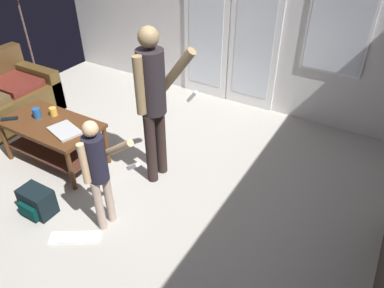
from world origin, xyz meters
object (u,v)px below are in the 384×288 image
(coffee_table, at_px, (53,133))
(laptop_closed, at_px, (65,131))
(cup_near_edge, at_px, (53,112))
(backpack, at_px, (37,202))
(person_child, at_px, (98,168))
(tv_remote_black, at_px, (9,119))
(person_adult, at_px, (153,96))
(cup_by_laptop, at_px, (37,113))
(loose_keyboard, at_px, (75,237))

(coffee_table, relative_size, laptop_closed, 3.15)
(cup_near_edge, bearing_deg, backpack, -55.72)
(person_child, bearing_deg, tv_remote_black, 169.98)
(person_child, height_order, cup_near_edge, person_child)
(coffee_table, distance_m, person_adult, 1.33)
(laptop_closed, bearing_deg, cup_by_laptop, -170.52)
(coffee_table, xyz_separation_m, person_adult, (1.13, 0.36, 0.60))
(coffee_table, relative_size, tv_remote_black, 6.40)
(cup_near_edge, height_order, cup_by_laptop, cup_by_laptop)
(loose_keyboard, distance_m, cup_by_laptop, 1.51)
(cup_near_edge, bearing_deg, person_child, -25.70)
(cup_near_edge, distance_m, tv_remote_black, 0.46)
(tv_remote_black, bearing_deg, cup_near_edge, -0.69)
(loose_keyboard, height_order, cup_near_edge, cup_near_edge)
(coffee_table, xyz_separation_m, backpack, (0.46, -0.68, -0.23))
(cup_near_edge, relative_size, tv_remote_black, 0.54)
(backpack, distance_m, tv_remote_black, 1.09)
(coffee_table, distance_m, loose_keyboard, 1.28)
(person_child, bearing_deg, laptop_closed, 154.69)
(loose_keyboard, xyz_separation_m, tv_remote_black, (-1.42, 0.56, 0.50))
(loose_keyboard, relative_size, tv_remote_black, 2.59)
(cup_near_edge, bearing_deg, person_adult, 10.44)
(backpack, distance_m, laptop_closed, 0.77)
(coffee_table, xyz_separation_m, tv_remote_black, (-0.43, -0.18, 0.15))
(person_adult, relative_size, laptop_closed, 4.67)
(person_child, distance_m, laptop_closed, 0.97)
(coffee_table, distance_m, tv_remote_black, 0.49)
(laptop_closed, height_order, tv_remote_black, laptop_closed)
(backpack, bearing_deg, laptop_closed, 107.35)
(coffee_table, xyz_separation_m, cup_by_laptop, (-0.20, 0.01, 0.19))
(coffee_table, xyz_separation_m, laptop_closed, (0.27, -0.04, 0.15))
(person_adult, distance_m, laptop_closed, 1.05)
(person_adult, xyz_separation_m, cup_by_laptop, (-1.33, -0.35, -0.41))
(cup_by_laptop, bearing_deg, cup_near_edge, 48.28)
(tv_remote_black, bearing_deg, laptop_closed, -32.37)
(person_adult, distance_m, cup_near_edge, 1.31)
(laptop_closed, distance_m, cup_by_laptop, 0.47)
(backpack, bearing_deg, loose_keyboard, -6.86)
(person_adult, distance_m, loose_keyboard, 1.46)
(coffee_table, height_order, cup_by_laptop, cup_by_laptop)
(backpack, xyz_separation_m, loose_keyboard, (0.52, -0.06, -0.12))
(loose_keyboard, relative_size, cup_near_edge, 4.78)
(backpack, height_order, cup_by_laptop, cup_by_laptop)
(backpack, bearing_deg, cup_near_edge, 124.28)
(coffee_table, height_order, cup_near_edge, cup_near_edge)
(coffee_table, relative_size, person_child, 0.99)
(person_adult, height_order, backpack, person_adult)
(person_adult, relative_size, person_child, 1.46)
(cup_near_edge, relative_size, cup_by_laptop, 0.83)
(loose_keyboard, xyz_separation_m, cup_near_edge, (-1.08, 0.87, 0.54))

